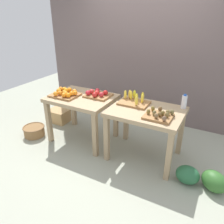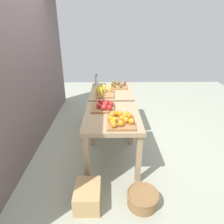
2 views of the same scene
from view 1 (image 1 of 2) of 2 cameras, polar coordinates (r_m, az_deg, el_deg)
The scene contains 12 objects.
ground_plane at distance 3.75m, azimuth -0.07°, elevation -8.84°, with size 8.00×8.00×0.00m, color #A1A692.
back_wall at distance 4.39m, azimuth 8.69°, elevation 17.02°, with size 4.40×0.12×3.00m, color #685857.
display_table_left at distance 3.70m, azimuth -7.74°, elevation 2.28°, with size 1.04×0.80×0.79m.
display_table_right at distance 3.22m, azimuth 8.74°, elevation -1.37°, with size 1.04×0.80×0.79m.
orange_bin at distance 3.71m, azimuth -11.95°, elevation 4.73°, with size 0.45×0.36×0.11m.
apple_bin at distance 3.61m, azimuth -3.79°, elevation 4.59°, with size 0.40×0.34×0.11m.
banana_crate at distance 3.35m, azimuth 5.77°, elevation 2.94°, with size 0.44×0.32×0.17m.
kiwi_bin at distance 2.96m, azimuth 12.06°, elevation -0.79°, with size 0.37×0.33×0.10m.
water_bottle at distance 3.31m, azimuth 18.13°, elevation 2.52°, with size 0.08×0.08×0.21m.
watermelon_pile at distance 3.16m, azimuth 22.20°, elevation -15.55°, with size 0.69×0.41×0.26m.
wicker_basket at distance 4.24m, azimuth -19.46°, elevation -4.57°, with size 0.38×0.38×0.18m.
cardboard_produce_box at distance 4.62m, azimuth -13.58°, elevation -0.92°, with size 0.40×0.30×0.25m, color tan.
Camera 1 is at (1.48, -2.74, 2.08)m, focal length 35.42 mm.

